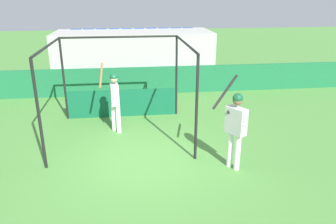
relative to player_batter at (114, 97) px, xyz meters
The scene contains 6 objects.
ground_plane 2.36m from the player_batter, 70.23° to the right, with size 60.00×60.00×0.00m, color #477F38.
outfield_wall 3.81m from the player_batter, 79.14° to the left, with size 24.00×0.12×1.09m.
bleacher_section 5.02m from the player_batter, 81.85° to the left, with size 6.50×2.40×2.37m.
batting_cage 0.62m from the player_batter, 71.44° to the left, with size 3.64×3.27×2.63m.
player_batter is the anchor object (origin of this frame).
player_waiting 3.72m from the player_batter, 42.01° to the right, with size 0.71×0.68×2.16m.
Camera 1 is at (-0.29, -7.06, 3.89)m, focal length 35.00 mm.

